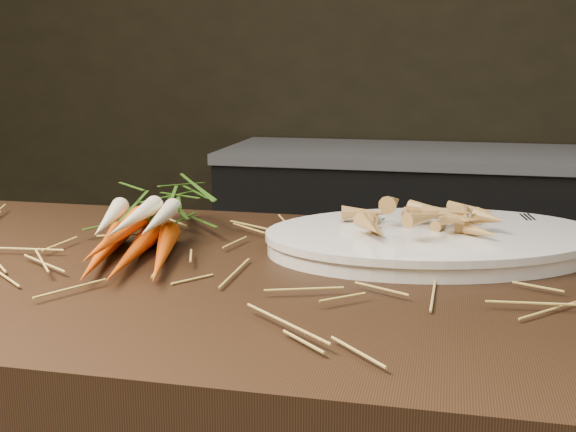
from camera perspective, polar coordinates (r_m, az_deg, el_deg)
name	(u,v)px	position (r m, az deg, el deg)	size (l,w,h in m)	color
back_counter	(460,259)	(2.86, 13.46, -3.32)	(1.82, 0.62, 0.84)	black
straw_bedding	(257,263)	(0.95, -2.50, -3.71)	(1.40, 0.60, 0.02)	#AE8D42
root_veg_bunch	(152,214)	(1.11, -10.72, 0.17)	(0.23, 0.47, 0.09)	#BE3E0C
serving_platter	(433,243)	(1.06, 11.37, -2.07)	(0.48, 0.32, 0.03)	white
roasted_veg_heap	(434,216)	(1.05, 11.46, 0.00)	(0.23, 0.17, 0.05)	#A77033
serving_fork	(554,234)	(1.10, 20.25, -1.31)	(0.02, 0.18, 0.00)	silver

